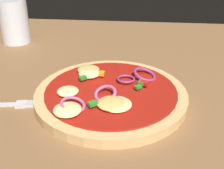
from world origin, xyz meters
The scene contains 4 objects.
dining_table centered at (0.00, 0.00, 0.02)m, with size 1.10×0.93×0.03m.
pizza centered at (0.00, -0.01, 0.04)m, with size 0.27×0.27×0.04m.
fork centered at (-0.17, -0.04, 0.03)m, with size 0.17×0.04×0.01m.
beer_glass centered at (-0.26, 0.26, 0.08)m, with size 0.07×0.07×0.11m.
Camera 1 is at (0.05, -0.46, 0.31)m, focal length 48.71 mm.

